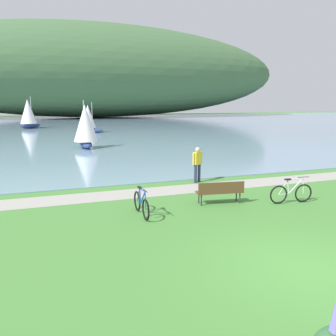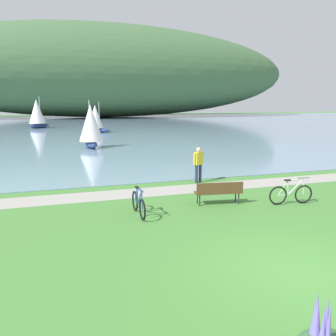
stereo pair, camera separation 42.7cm
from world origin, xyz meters
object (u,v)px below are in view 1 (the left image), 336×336
(bicycle_leaning_near_bench, at_px, (291,193))
(park_bench_near_camera, at_px, (220,191))
(bicycle_beside_path, at_px, (141,204))
(person_at_shoreline, at_px, (197,162))
(sailboat_nearest_to_shore, at_px, (88,118))
(sailboat_toward_hillside, at_px, (85,126))
(sailboat_mid_bay, at_px, (28,113))

(bicycle_leaning_near_bench, bearing_deg, park_bench_near_camera, 163.37)
(park_bench_near_camera, height_order, bicycle_beside_path, bicycle_beside_path)
(person_at_shoreline, height_order, sailboat_nearest_to_shore, sailboat_nearest_to_shore)
(park_bench_near_camera, bearing_deg, sailboat_nearest_to_shore, 92.69)
(bicycle_leaning_near_bench, relative_size, sailboat_nearest_to_shore, 0.48)
(bicycle_beside_path, bearing_deg, sailboat_toward_hillside, 90.24)
(sailboat_toward_hillside, bearing_deg, bicycle_leaning_near_bench, -72.17)
(person_at_shoreline, bearing_deg, sailboat_toward_hillside, 105.39)
(sailboat_toward_hillside, bearing_deg, bicycle_beside_path, -89.76)
(park_bench_near_camera, xyz_separation_m, sailboat_mid_bay, (-8.82, 41.60, 1.63))
(person_at_shoreline, distance_m, sailboat_mid_bay, 39.25)
(park_bench_near_camera, distance_m, bicycle_beside_path, 3.19)
(bicycle_leaning_near_bench, height_order, person_at_shoreline, person_at_shoreline)
(bicycle_beside_path, distance_m, sailboat_nearest_to_shore, 32.17)
(park_bench_near_camera, distance_m, sailboat_toward_hillside, 17.83)
(person_at_shoreline, relative_size, sailboat_nearest_to_shore, 0.46)
(park_bench_near_camera, height_order, person_at_shoreline, person_at_shoreline)
(bicycle_leaning_near_bench, bearing_deg, sailboat_mid_bay, 105.12)
(bicycle_beside_path, bearing_deg, bicycle_leaning_near_bench, -4.44)
(bicycle_beside_path, relative_size, person_at_shoreline, 1.04)
(park_bench_near_camera, distance_m, bicycle_leaning_near_bench, 2.75)
(bicycle_leaning_near_bench, relative_size, bicycle_beside_path, 1.00)
(sailboat_nearest_to_shore, height_order, sailboat_toward_hillside, sailboat_toward_hillside)
(park_bench_near_camera, height_order, bicycle_leaning_near_bench, bicycle_leaning_near_bench)
(person_at_shoreline, bearing_deg, bicycle_beside_path, -134.46)
(sailboat_mid_bay, bearing_deg, sailboat_toward_hillside, -76.98)
(bicycle_leaning_near_bench, height_order, sailboat_nearest_to_shore, sailboat_nearest_to_shore)
(park_bench_near_camera, relative_size, sailboat_toward_hillside, 0.48)
(sailboat_nearest_to_shore, relative_size, sailboat_mid_bay, 0.83)
(bicycle_leaning_near_bench, relative_size, person_at_shoreline, 1.03)
(bicycle_leaning_near_bench, distance_m, person_at_shoreline, 4.79)
(park_bench_near_camera, bearing_deg, person_at_shoreline, 80.29)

